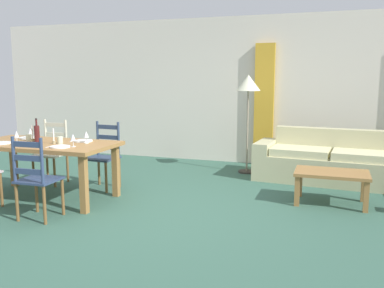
{
  "coord_description": "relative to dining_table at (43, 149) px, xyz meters",
  "views": [
    {
      "loc": [
        2.01,
        -4.38,
        1.59
      ],
      "look_at": [
        0.33,
        0.58,
        0.75
      ],
      "focal_mm": 38.74,
      "sensor_mm": 36.0,
      "label": 1
    }
  ],
  "objects": [
    {
      "name": "coffee_table",
      "position": [
        3.61,
        0.95,
        -0.31
      ],
      "size": [
        0.9,
        0.56,
        0.42
      ],
      "color": "olive",
      "rests_on": "ground_plane"
    },
    {
      "name": "wine_glass_far_right",
      "position": [
        0.57,
        0.13,
        0.2
      ],
      "size": [
        0.06,
        0.06,
        0.16
      ],
      "color": "white",
      "rests_on": "dining_table"
    },
    {
      "name": "wall_far",
      "position": [
        1.56,
        3.24,
        0.69
      ],
      "size": [
        9.6,
        0.16,
        2.7
      ],
      "primitive_type": "cube",
      "color": "silver",
      "rests_on": "ground_plane"
    },
    {
      "name": "wine_glass_far_left",
      "position": [
        -0.32,
        0.15,
        0.2
      ],
      "size": [
        0.06,
        0.06,
        0.16
      ],
      "color": "white",
      "rests_on": "dining_table"
    },
    {
      "name": "dinner_plate_near_left",
      "position": [
        -0.45,
        -0.25,
        0.1
      ],
      "size": [
        0.24,
        0.24,
        0.02
      ],
      "primitive_type": "cylinder",
      "color": "white",
      "rests_on": "dining_table"
    },
    {
      "name": "wine_bottle",
      "position": [
        -0.09,
        0.0,
        0.2
      ],
      "size": [
        0.07,
        0.07,
        0.32
      ],
      "color": "#471919",
      "rests_on": "dining_table"
    },
    {
      "name": "wine_glass_near_left",
      "position": [
        -0.29,
        -0.15,
        0.2
      ],
      "size": [
        0.06,
        0.06,
        0.16
      ],
      "color": "white",
      "rests_on": "dining_table"
    },
    {
      "name": "candle_short",
      "position": [
        0.2,
        -0.04,
        0.14
      ],
      "size": [
        0.05,
        0.05,
        0.2
      ],
      "color": "#998C66",
      "rests_on": "dining_table"
    },
    {
      "name": "dining_chair_far_right",
      "position": [
        0.47,
        0.72,
        -0.19
      ],
      "size": [
        0.45,
        0.43,
        0.96
      ],
      "color": "#2E3E58",
      "rests_on": "ground_plane"
    },
    {
      "name": "dinner_plate_near_right",
      "position": [
        0.45,
        -0.25,
        0.1
      ],
      "size": [
        0.24,
        0.24,
        0.02
      ],
      "primitive_type": "cylinder",
      "color": "white",
      "rests_on": "dining_table"
    },
    {
      "name": "couch",
      "position": [
        3.6,
        2.17,
        -0.37
      ],
      "size": [
        2.34,
        0.98,
        0.8
      ],
      "color": "#C3BE90",
      "rests_on": "ground_plane"
    },
    {
      "name": "coffee_cup_primary",
      "position": [
        0.26,
        0.0,
        0.13
      ],
      "size": [
        0.07,
        0.07,
        0.09
      ],
      "primitive_type": "cylinder",
      "color": "beige",
      "rests_on": "dining_table"
    },
    {
      "name": "dinner_plate_far_left",
      "position": [
        -0.45,
        0.25,
        0.1
      ],
      "size": [
        0.24,
        0.24,
        0.02
      ],
      "primitive_type": "cylinder",
      "color": "white",
      "rests_on": "dining_table"
    },
    {
      "name": "fork_near_right",
      "position": [
        0.3,
        -0.25,
        0.09
      ],
      "size": [
        0.02,
        0.17,
        0.01
      ],
      "primitive_type": "cube",
      "rotation": [
        0.0,
        0.0,
        -0.05
      ],
      "color": "silver",
      "rests_on": "dining_table"
    },
    {
      "name": "fork_far_left",
      "position": [
        -0.6,
        0.25,
        0.09
      ],
      "size": [
        0.02,
        0.17,
        0.01
      ],
      "primitive_type": "cube",
      "rotation": [
        0.0,
        0.0,
        0.02
      ],
      "color": "silver",
      "rests_on": "dining_table"
    },
    {
      "name": "dining_chair_near_right",
      "position": [
        0.47,
        -0.74,
        -0.19
      ],
      "size": [
        0.43,
        0.41,
        0.96
      ],
      "color": "navy",
      "rests_on": "ground_plane"
    },
    {
      "name": "candle_tall",
      "position": [
        -0.18,
        0.02,
        0.15
      ],
      "size": [
        0.05,
        0.05,
        0.22
      ],
      "color": "#998C66",
      "rests_on": "dining_table"
    },
    {
      "name": "coffee_cup_secondary",
      "position": [
        -0.29,
        0.07,
        0.13
      ],
      "size": [
        0.07,
        0.07,
        0.09
      ],
      "primitive_type": "cylinder",
      "color": "beige",
      "rests_on": "dining_table"
    },
    {
      "name": "ground_plane",
      "position": [
        1.56,
        -0.06,
        -0.67
      ],
      "size": [
        9.6,
        9.6,
        0.02
      ],
      "primitive_type": "cube",
      "color": "#355C4C"
    },
    {
      "name": "standing_lamp",
      "position": [
        2.24,
        2.35,
        0.75
      ],
      "size": [
        0.4,
        0.4,
        1.64
      ],
      "color": "#332D28",
      "rests_on": "ground_plane"
    },
    {
      "name": "dining_chair_far_left",
      "position": [
        -0.42,
        0.72,
        -0.19
      ],
      "size": [
        0.44,
        0.42,
        0.96
      ],
      "color": "beige",
      "rests_on": "ground_plane"
    },
    {
      "name": "curtain_panel_left",
      "position": [
        2.39,
        3.1,
        0.44
      ],
      "size": [
        0.35,
        0.08,
        2.2
      ],
      "primitive_type": "cube",
      "color": "gold",
      "rests_on": "ground_plane"
    },
    {
      "name": "fork_far_right",
      "position": [
        0.3,
        0.25,
        0.09
      ],
      "size": [
        0.03,
        0.17,
        0.01
      ],
      "primitive_type": "cube",
      "rotation": [
        0.0,
        0.0,
        -0.05
      ],
      "color": "silver",
      "rests_on": "dining_table"
    },
    {
      "name": "wine_glass_near_right",
      "position": [
        0.57,
        -0.16,
        0.2
      ],
      "size": [
        0.06,
        0.06,
        0.16
      ],
      "color": "white",
      "rests_on": "dining_table"
    },
    {
      "name": "dining_table",
      "position": [
        0.0,
        0.0,
        0.0
      ],
      "size": [
        1.9,
        0.96,
        0.75
      ],
      "color": "olive",
      "rests_on": "ground_plane"
    },
    {
      "name": "dinner_plate_far_right",
      "position": [
        0.45,
        0.25,
        0.1
      ],
      "size": [
        0.24,
        0.24,
        0.02
      ],
      "primitive_type": "cylinder",
      "color": "white",
      "rests_on": "dining_table"
    }
  ]
}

